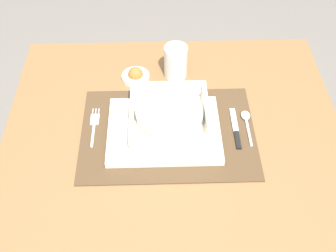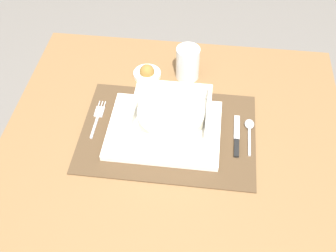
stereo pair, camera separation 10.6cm
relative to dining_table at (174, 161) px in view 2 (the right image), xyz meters
name	(u,v)px [view 2 (the right image)]	position (x,y,z in m)	size (l,w,h in m)	color
dining_table	(174,161)	(0.00, 0.00, 0.00)	(0.85, 0.75, 0.74)	brown
placemat	(168,134)	(-0.01, 0.00, 0.12)	(0.43, 0.31, 0.00)	#4C3823
serving_plate	(164,129)	(-0.02, 0.00, 0.13)	(0.28, 0.22, 0.02)	white
porridge_bowl	(171,117)	(-0.01, 0.02, 0.15)	(0.19, 0.19, 0.05)	white
fork	(98,116)	(-0.20, 0.03, 0.12)	(0.02, 0.13, 0.00)	silver
spoon	(249,128)	(0.19, 0.03, 0.12)	(0.02, 0.12, 0.01)	silver
butter_knife	(237,138)	(0.16, 0.00, 0.12)	(0.01, 0.14, 0.01)	black
drinking_glass	(188,64)	(0.01, 0.22, 0.16)	(0.06, 0.06, 0.10)	white
condiment_saucer	(147,73)	(-0.10, 0.21, 0.12)	(0.08, 0.08, 0.04)	white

